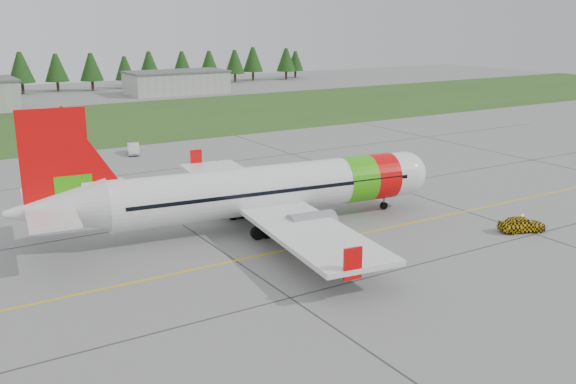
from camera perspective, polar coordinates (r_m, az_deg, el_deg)
ground at (r=52.30m, az=14.37°, el=-5.52°), size 320.00×320.00×0.00m
aircraft at (r=56.76m, az=-2.45°, el=0.14°), size 38.26×35.52×11.61m
follow_me_car at (r=59.32m, az=20.19°, el=-1.44°), size 1.89×2.04×4.11m
service_van at (r=90.76m, az=-13.64°, el=4.70°), size 1.92×1.86×4.47m
grass_strip at (r=122.31m, az=-14.34°, el=6.21°), size 320.00×50.00×0.03m
taxi_guideline at (r=57.75m, az=8.70°, el=-3.22°), size 120.00×0.25×0.02m
hangar_east at (r=164.03m, az=-9.87°, el=9.54°), size 24.00×12.00×5.20m
treeline at (r=175.73m, az=-20.11°, el=10.00°), size 160.00×8.00×10.00m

